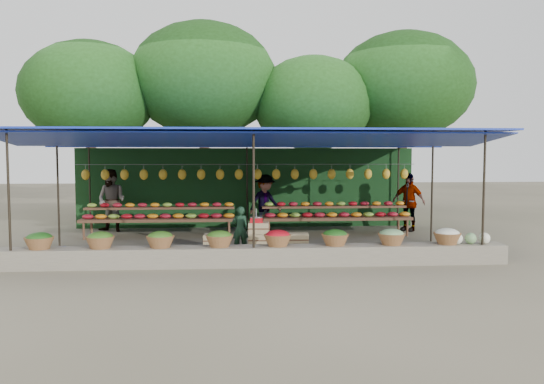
{
  "coord_description": "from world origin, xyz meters",
  "views": [
    {
      "loc": [
        -0.38,
        -13.57,
        2.28
      ],
      "look_at": [
        0.59,
        0.2,
        1.32
      ],
      "focal_mm": 35.0,
      "sensor_mm": 36.0,
      "label": 1
    }
  ],
  "objects": [
    {
      "name": "produce_baskets",
      "position": [
        -0.1,
        -2.75,
        0.56
      ],
      "size": [
        8.98,
        0.58,
        0.34
      ],
      "color": "brown",
      "rests_on": "stone_curb"
    },
    {
      "name": "vendor_seated",
      "position": [
        -0.26,
        -1.2,
        0.54
      ],
      "size": [
        0.43,
        0.31,
        1.08
      ],
      "primitive_type": "imported",
      "rotation": [
        0.0,
        0.0,
        3.29
      ],
      "color": "#1A3A25",
      "rests_on": "ground"
    },
    {
      "name": "ground",
      "position": [
        0.0,
        0.0,
        0.0
      ],
      "size": [
        60.0,
        60.0,
        0.0
      ],
      "primitive_type": "plane",
      "color": "brown",
      "rests_on": "ground"
    },
    {
      "name": "stall_canopy",
      "position": [
        0.0,
        0.07,
        2.68
      ],
      "size": [
        10.8,
        6.6,
        2.82
      ],
      "color": "black",
      "rests_on": "ground"
    },
    {
      "name": "customer_left",
      "position": [
        -4.04,
        2.41,
        0.93
      ],
      "size": [
        1.11,
        1.01,
        1.86
      ],
      "primitive_type": "imported",
      "rotation": [
        0.0,
        0.0,
        -0.41
      ],
      "color": "slate",
      "rests_on": "ground"
    },
    {
      "name": "netting_backdrop",
      "position": [
        0.0,
        3.15,
        1.25
      ],
      "size": [
        10.6,
        0.06,
        2.5
      ],
      "primitive_type": "cube",
      "color": "#163F1D",
      "rests_on": "ground"
    },
    {
      "name": "stone_curb",
      "position": [
        0.0,
        -2.75,
        0.2
      ],
      "size": [
        10.6,
        0.55,
        0.4
      ],
      "primitive_type": "cube",
      "color": "#6D6657",
      "rests_on": "ground"
    },
    {
      "name": "blue_crate_back",
      "position": [
        -4.21,
        -2.18,
        0.16
      ],
      "size": [
        0.63,
        0.56,
        0.31
      ],
      "primitive_type": "cube",
      "rotation": [
        0.0,
        0.0,
        0.42
      ],
      "color": "navy",
      "rests_on": "ground"
    },
    {
      "name": "fruit_table_left",
      "position": [
        -2.49,
        1.35,
        0.61
      ],
      "size": [
        4.21,
        0.95,
        0.93
      ],
      "color": "#4F2F1F",
      "rests_on": "ground"
    },
    {
      "name": "customer_mid",
      "position": [
        0.53,
        2.34,
        0.85
      ],
      "size": [
        1.26,
        1.1,
        1.7
      ],
      "primitive_type": "imported",
      "rotation": [
        0.0,
        0.0,
        0.54
      ],
      "color": "slate",
      "rests_on": "ground"
    },
    {
      "name": "crate_counter",
      "position": [
        0.12,
        -1.76,
        0.31
      ],
      "size": [
        2.37,
        0.37,
        0.77
      ],
      "color": "tan",
      "rests_on": "ground"
    },
    {
      "name": "tree_row",
      "position": [
        0.5,
        6.09,
        4.7
      ],
      "size": [
        16.51,
        5.5,
        7.12
      ],
      "color": "#3C2515",
      "rests_on": "ground"
    },
    {
      "name": "weighing_scale",
      "position": [
        0.1,
        -1.76,
        0.84
      ],
      "size": [
        0.29,
        0.29,
        0.31
      ],
      "color": "red",
      "rests_on": "crate_counter"
    },
    {
      "name": "fruit_table_right",
      "position": [
        2.51,
        1.35,
        0.61
      ],
      "size": [
        4.21,
        0.95,
        0.93
      ],
      "color": "#4F2F1F",
      "rests_on": "ground"
    },
    {
      "name": "customer_right",
      "position": [
        4.83,
        1.96,
        0.87
      ],
      "size": [
        1.04,
        1.01,
        1.75
      ],
      "primitive_type": "imported",
      "rotation": [
        0.0,
        0.0,
        -0.75
      ],
      "color": "slate",
      "rests_on": "ground"
    }
  ]
}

